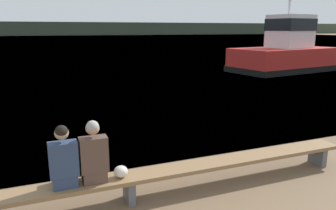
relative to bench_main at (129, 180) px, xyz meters
name	(u,v)px	position (x,y,z in m)	size (l,w,h in m)	color
water_surface	(41,37)	(0.93, 121.21, -0.37)	(240.00, 240.00, 0.00)	#386084
far_shoreline	(39,29)	(0.93, 143.08, 2.32)	(600.00, 12.00, 5.38)	#384233
bench_main	(129,180)	(0.00, 0.00, 0.00)	(8.57, 0.45, 0.44)	brown
person_left	(64,160)	(-0.97, 0.00, 0.49)	(0.41, 0.36, 0.96)	navy
person_right	(94,155)	(-0.53, 0.00, 0.50)	(0.41, 0.36, 0.98)	#4C382D
shopping_bag	(121,172)	(-0.13, 0.00, 0.16)	(0.22, 0.20, 0.19)	beige
tugboat_red	(285,53)	(14.05, 12.59, 0.77)	(7.71, 4.64, 7.09)	red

